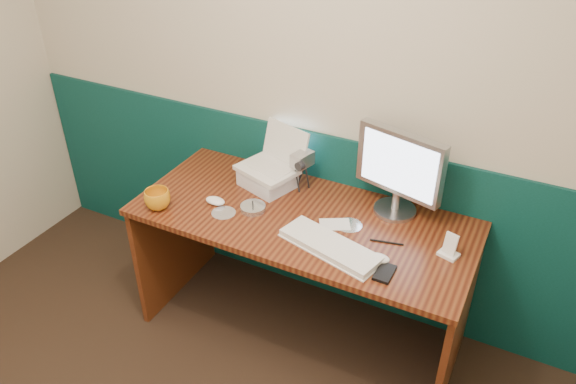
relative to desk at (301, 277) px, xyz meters
The scene contains 19 objects.
back_wall 0.96m from the desk, 114.48° to the left, with size 3.50×0.04×2.50m, color beige.
wainscot 0.41m from the desk, 115.20° to the left, with size 3.48×0.02×1.00m, color #07342F.
desk is the anchor object (origin of this frame).
laptop_riser 0.52m from the desk, 149.65° to the left, with size 0.24×0.20×0.08m, color silver.
laptop 0.66m from the desk, 149.65° to the left, with size 0.28×0.21×0.23m, color silver, non-canonical shape.
monitor 0.73m from the desk, 31.87° to the left, with size 0.42×0.12×0.42m, color #A4A5A9, non-canonical shape.
keyboard 0.47m from the desk, 38.42° to the right, with size 0.45×0.15×0.03m, color white.
mouse_right 0.60m from the desk, 19.81° to the right, with size 0.10×0.06×0.03m, color white.
mouse_left 0.58m from the desk, 167.07° to the right, with size 0.10×0.06×0.03m, color white.
mug 0.81m from the desk, 158.88° to the right, with size 0.12×0.12×0.10m, color orange.
camcorder 0.54m from the desk, 116.33° to the left, with size 0.10×0.14×0.22m, color #ADADB2, non-canonical shape.
cd_spindle 0.46m from the desk, 165.31° to the right, with size 0.12×0.12×0.03m, color silver.
cd_loose_a 0.53m from the desk, 157.16° to the right, with size 0.12×0.12×0.00m, color silver.
cd_loose_b 0.44m from the desk, ahead, with size 0.12×0.12×0.00m, color silver.
pen 0.56m from the desk, ahead, with size 0.01×0.01×0.15m, color black.
papers 0.41m from the desk, ahead, with size 0.14×0.09×0.00m, color silver.
dock 0.78m from the desk, ahead, with size 0.08×0.06×0.02m, color white.
music_player 0.81m from the desk, ahead, with size 0.06×0.01×0.10m, color white.
pda 0.65m from the desk, 24.70° to the right, with size 0.07×0.12×0.01m, color black.
Camera 1 is at (1.07, -0.56, 2.26)m, focal length 35.00 mm.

